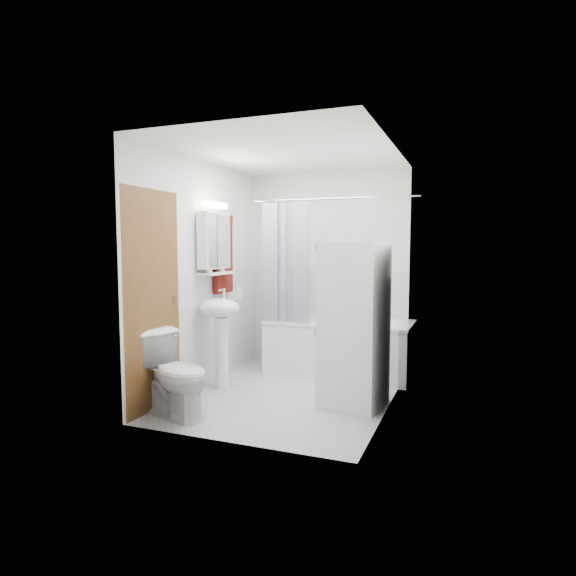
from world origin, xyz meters
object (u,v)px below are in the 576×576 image
(bathtub, at_px, (339,344))
(sink, at_px, (220,322))
(washer_dryer, at_px, (354,325))
(toilet, at_px, (175,375))

(bathtub, xyz_separation_m, sink, (-1.02, -0.98, 0.35))
(sink, distance_m, washer_dryer, 1.43)
(washer_dryer, relative_size, toilet, 2.04)
(bathtub, distance_m, washer_dryer, 1.17)
(bathtub, height_order, washer_dryer, washer_dryer)
(bathtub, relative_size, toilet, 2.22)
(bathtub, distance_m, sink, 1.46)
(washer_dryer, bearing_deg, sink, -173.71)
(bathtub, height_order, sink, sink)
(sink, xyz_separation_m, toilet, (0.03, -0.88, -0.34))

